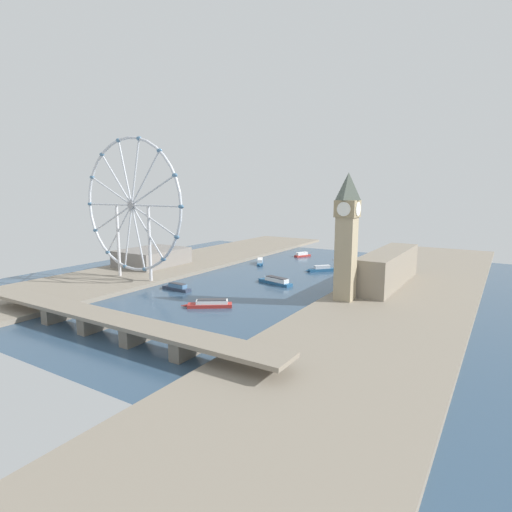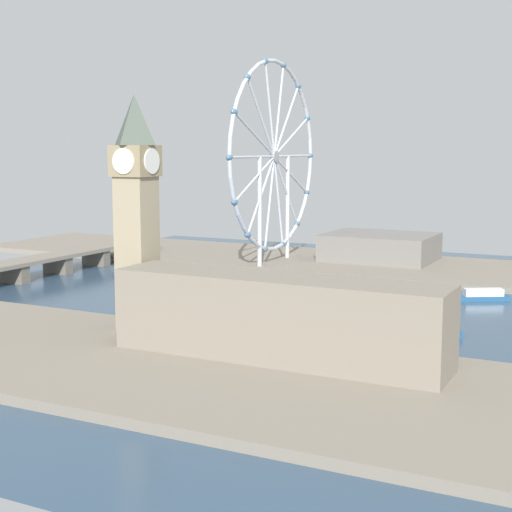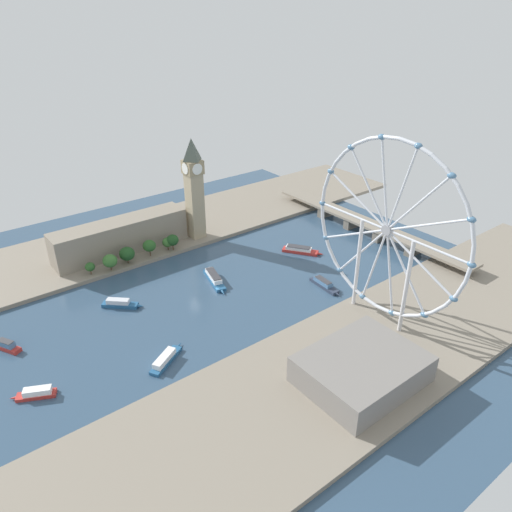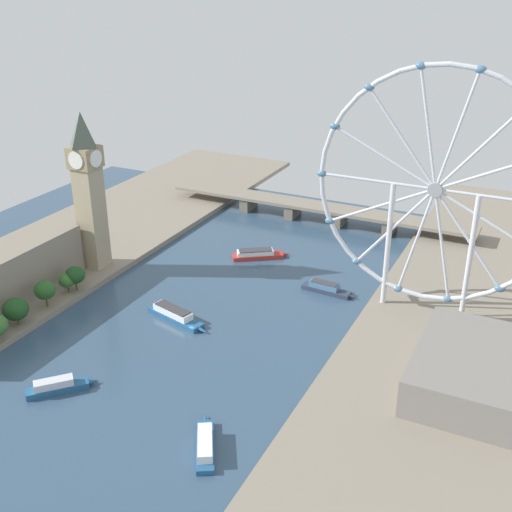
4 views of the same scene
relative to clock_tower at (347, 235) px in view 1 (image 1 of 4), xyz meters
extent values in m
plane|color=#334C66|center=(78.66, -32.77, -45.57)|extent=(388.46, 388.46, 0.00)
cube|color=gray|center=(-30.57, -32.77, -44.07)|extent=(90.00, 520.00, 3.00)
cube|color=gray|center=(187.89, -32.77, -44.07)|extent=(90.00, 520.00, 3.00)
cube|color=tan|center=(0.00, 0.00, -15.59)|extent=(11.50, 11.50, 53.95)
cube|color=#928260|center=(0.00, 0.00, 16.72)|extent=(13.34, 13.34, 10.67)
pyramid|color=#4C564C|center=(0.00, 0.00, 30.66)|extent=(12.08, 12.08, 17.22)
cylinder|color=white|center=(0.00, 6.90, 16.72)|extent=(8.74, 0.50, 8.74)
cylinder|color=white|center=(0.00, -6.90, 16.72)|extent=(8.74, 0.50, 8.74)
cylinder|color=white|center=(6.90, 0.00, 16.72)|extent=(0.50, 8.74, 8.74)
cylinder|color=white|center=(-6.90, 0.00, 16.72)|extent=(0.50, 8.74, 8.74)
cube|color=gray|center=(-12.42, -60.27, -29.86)|extent=(22.00, 104.54, 25.41)
cylinder|color=#513823|center=(7.77, -93.46, -41.06)|extent=(0.80, 0.80, 3.01)
ellipsoid|color=#285623|center=(7.77, -93.46, -36.74)|extent=(7.04, 7.04, 6.33)
cylinder|color=#513823|center=(11.43, -79.79, -40.78)|extent=(0.80, 0.80, 3.56)
ellipsoid|color=#386B2D|center=(11.43, -79.79, -34.81)|extent=(10.47, 10.47, 9.43)
cylinder|color=#513823|center=(8.55, -65.33, -41.00)|extent=(0.80, 0.80, 3.12)
ellipsoid|color=#1E471E|center=(8.55, -65.33, -34.89)|extent=(11.37, 11.37, 10.23)
cylinder|color=#513823|center=(8.77, -47.13, -40.15)|extent=(0.80, 0.80, 4.83)
ellipsoid|color=#285623|center=(8.77, -47.13, -33.76)|extent=(9.93, 9.93, 8.93)
cylinder|color=#513823|center=(7.92, -31.27, -40.87)|extent=(0.80, 0.80, 3.38)
ellipsoid|color=#386B2D|center=(7.92, -31.27, -35.88)|extent=(8.25, 8.25, 7.43)
cylinder|color=#513823|center=(10.16, -28.07, -40.29)|extent=(0.80, 0.80, 4.55)
ellipsoid|color=#1E471E|center=(10.16, -28.07, -34.16)|extent=(9.65, 9.65, 8.69)
torus|color=silver|center=(167.18, 26.59, 16.44)|extent=(105.53, 2.19, 105.53)
cylinder|color=#99999E|center=(167.18, 26.59, 16.44)|extent=(6.20, 3.00, 6.20)
cylinder|color=silver|center=(193.02, 26.59, 16.44)|extent=(51.67, 1.31, 1.31)
cylinder|color=silver|center=(190.46, 26.59, 27.65)|extent=(47.12, 1.31, 23.60)
cylinder|color=silver|center=(183.29, 26.59, 36.64)|extent=(33.24, 1.31, 41.22)
cylinder|color=silver|center=(172.93, 26.59, 41.63)|extent=(12.78, 1.31, 50.67)
cylinder|color=silver|center=(161.43, 26.59, 41.63)|extent=(12.78, 1.31, 50.67)
cylinder|color=silver|center=(151.08, 26.59, 36.64)|extent=(33.24, 1.31, 41.22)
cylinder|color=silver|center=(143.91, 26.59, 27.65)|extent=(47.12, 1.31, 23.60)
cylinder|color=silver|center=(141.35, 26.59, 16.44)|extent=(51.67, 1.31, 1.31)
cylinder|color=silver|center=(143.91, 26.59, 5.23)|extent=(47.12, 1.31, 23.60)
cylinder|color=silver|center=(151.08, 26.59, -3.75)|extent=(33.24, 1.31, 41.22)
cylinder|color=silver|center=(161.43, 26.59, -8.74)|extent=(12.78, 1.31, 50.67)
cylinder|color=silver|center=(172.93, 26.59, -8.74)|extent=(12.78, 1.31, 50.67)
cylinder|color=silver|center=(183.29, 26.59, -3.75)|extent=(33.24, 1.31, 41.22)
cylinder|color=silver|center=(190.46, 26.59, 5.23)|extent=(47.12, 1.31, 23.60)
ellipsoid|color=teal|center=(218.85, 26.59, 16.44)|extent=(4.80, 3.20, 3.20)
ellipsoid|color=teal|center=(213.73, 26.59, 38.86)|extent=(4.80, 3.20, 3.20)
ellipsoid|color=teal|center=(199.40, 26.59, 56.84)|extent=(4.80, 3.20, 3.20)
ellipsoid|color=teal|center=(178.68, 26.59, 66.82)|extent=(4.80, 3.20, 3.20)
ellipsoid|color=teal|center=(155.69, 26.59, 66.82)|extent=(4.80, 3.20, 3.20)
ellipsoid|color=teal|center=(134.97, 26.59, 56.84)|extent=(4.80, 3.20, 3.20)
ellipsoid|color=teal|center=(120.63, 26.59, 38.86)|extent=(4.80, 3.20, 3.20)
ellipsoid|color=teal|center=(115.52, 26.59, 16.44)|extent=(4.80, 3.20, 3.20)
ellipsoid|color=teal|center=(120.63, 26.59, -5.97)|extent=(4.80, 3.20, 3.20)
ellipsoid|color=teal|center=(134.97, 26.59, -23.95)|extent=(4.80, 3.20, 3.20)
ellipsoid|color=teal|center=(155.69, 26.59, -33.93)|extent=(4.80, 3.20, 3.20)
ellipsoid|color=teal|center=(178.68, 26.59, -33.93)|extent=(4.80, 3.20, 3.20)
ellipsoid|color=teal|center=(199.40, 26.59, -23.95)|extent=(4.80, 3.20, 3.20)
ellipsoid|color=teal|center=(213.73, 26.59, -5.97)|extent=(4.80, 3.20, 3.20)
cylinder|color=silver|center=(185.27, 26.59, -13.06)|extent=(2.40, 2.40, 59.01)
cylinder|color=silver|center=(149.10, 26.59, -13.06)|extent=(2.40, 2.40, 59.01)
cube|color=gray|center=(200.35, -24.81, -35.03)|extent=(47.25, 60.05, 15.07)
cube|color=gray|center=(78.66, 120.29, -35.97)|extent=(200.46, 17.45, 2.00)
cube|color=#70685B|center=(30.49, 120.29, -41.27)|extent=(6.00, 15.71, 8.60)
cube|color=#70685B|center=(62.60, 120.29, -41.27)|extent=(6.00, 15.71, 8.60)
cube|color=#70685B|center=(94.72, 120.29, -41.27)|extent=(6.00, 15.71, 8.60)
cube|color=#70685B|center=(126.83, 120.29, -41.27)|extent=(6.00, 15.71, 8.60)
cube|color=#235684|center=(66.57, -26.64, -44.45)|extent=(31.73, 14.51, 2.23)
cone|color=#235684|center=(83.98, -31.18, -44.45)|extent=(5.96, 3.57, 2.23)
cube|color=white|center=(65.07, -26.25, -41.80)|extent=(21.77, 10.92, 3.07)
cube|color=#38383D|center=(65.07, -26.25, -39.99)|extent=(19.67, 10.12, 0.55)
cube|color=#B22D28|center=(70.61, 51.88, -44.46)|extent=(27.35, 22.07, 2.21)
cone|color=#B22D28|center=(84.06, 61.17, -44.46)|extent=(5.42, 4.69, 2.21)
cube|color=white|center=(69.45, 51.09, -42.15)|extent=(20.08, 16.54, 2.41)
cube|color=#38383D|center=(69.45, 51.09, -40.72)|extent=(18.26, 15.16, 0.45)
cube|color=#235684|center=(122.66, -95.70, -44.58)|extent=(17.86, 24.87, 1.98)
cone|color=#235684|center=(115.21, -82.96, -44.58)|extent=(4.01, 4.94, 1.98)
cube|color=white|center=(123.30, -96.79, -42.00)|extent=(12.83, 17.17, 3.19)
cube|color=#B22D28|center=(56.23, -162.65, -44.33)|extent=(19.97, 13.82, 2.47)
cone|color=#B22D28|center=(45.98, -168.15, -44.33)|extent=(4.34, 3.88, 2.47)
cube|color=teal|center=(57.11, -162.18, -41.51)|extent=(11.76, 8.92, 3.17)
cube|color=#38383D|center=(57.11, -162.18, -39.73)|extent=(10.69, 8.22, 0.39)
cube|color=#2D384C|center=(119.57, 29.60, -44.48)|extent=(25.16, 7.46, 2.17)
cone|color=#2D384C|center=(133.97, 28.70, -44.48)|extent=(4.60, 2.45, 2.17)
cube|color=teal|center=(118.33, 29.68, -42.00)|extent=(15.27, 5.90, 2.78)
cube|color=#38383D|center=(118.33, 29.68, -40.42)|extent=(13.76, 5.57, 0.38)
cube|color=#B22D28|center=(106.16, -160.02, -44.63)|extent=(13.59, 19.55, 1.87)
cone|color=#B22D28|center=(101.21, -169.90, -44.63)|extent=(3.20, 3.90, 1.87)
cube|color=white|center=(106.58, -159.17, -42.11)|extent=(10.28, 14.15, 3.17)
cube|color=#235684|center=(55.71, -92.85, -44.27)|extent=(20.01, 20.85, 2.60)
cone|color=#235684|center=(64.97, -82.94, -44.27)|extent=(4.76, 4.84, 2.60)
cube|color=silver|center=(54.92, -93.70, -41.48)|extent=(13.37, 13.84, 2.99)
camera|label=1|loc=(-88.04, 251.62, 28.80)|focal=28.78mm
camera|label=2|loc=(-217.10, -156.44, 21.21)|focal=53.53mm
camera|label=3|loc=(318.52, -184.69, 131.27)|focal=34.04mm
camera|label=4|loc=(212.76, -240.68, 103.08)|focal=44.88mm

